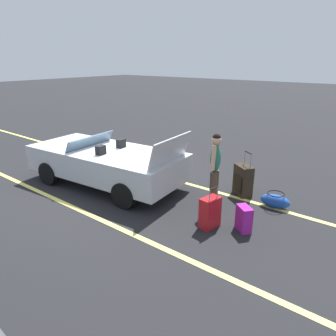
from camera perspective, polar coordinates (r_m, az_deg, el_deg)
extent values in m
plane|color=black|center=(8.35, -10.97, -2.88)|extent=(80.00, 80.00, 0.00)
cube|color=#EAE066|center=(9.19, -4.89, -0.46)|extent=(18.00, 0.12, 0.01)
cube|color=#EAE066|center=(7.60, -18.87, -5.94)|extent=(18.00, 0.12, 0.01)
cube|color=silver|center=(8.13, -11.25, 1.17)|extent=(4.24, 2.13, 0.64)
cube|color=silver|center=(9.19, -17.72, 1.99)|extent=(1.46, 1.79, 0.38)
cube|color=slate|center=(8.36, -14.02, 4.81)|extent=(0.32, 1.56, 0.31)
cube|color=black|center=(7.62, -12.24, 3.23)|extent=(0.18, 0.23, 0.22)
cube|color=black|center=(8.14, -8.61, 4.49)|extent=(0.18, 0.23, 0.22)
cube|color=silver|center=(6.80, 0.44, 3.20)|extent=(0.34, 1.51, 0.62)
cylinder|color=black|center=(8.66, -20.93, -0.89)|extent=(0.62, 0.27, 0.60)
cylinder|color=black|center=(9.64, -13.32, 1.91)|extent=(0.62, 0.27, 0.60)
cylinder|color=black|center=(6.89, -7.99, -4.95)|extent=(0.62, 0.27, 0.60)
cylinder|color=black|center=(8.08, -0.56, -0.98)|extent=(0.62, 0.27, 0.60)
cube|color=#2D2319|center=(7.64, 13.59, -2.22)|extent=(0.55, 0.50, 0.74)
cube|color=black|center=(7.59, 12.58, -2.74)|extent=(0.33, 0.23, 0.41)
cylinder|color=gray|center=(7.40, 14.94, 1.30)|extent=(0.03, 0.03, 0.32)
cylinder|color=gray|center=(7.62, 13.91, 1.89)|extent=(0.03, 0.03, 0.32)
cylinder|color=black|center=(7.46, 14.52, 2.76)|extent=(0.23, 0.17, 0.03)
sphere|color=black|center=(7.70, 14.69, -4.98)|extent=(0.04, 0.04, 0.04)
sphere|color=black|center=(7.96, 13.44, -4.04)|extent=(0.04, 0.04, 0.04)
cube|color=red|center=(6.12, 7.70, -8.10)|extent=(0.31, 0.44, 0.62)
cylinder|color=gray|center=(5.83, 7.67, -4.98)|extent=(0.02, 0.02, 0.22)
cylinder|color=gray|center=(5.98, 9.05, -4.38)|extent=(0.02, 0.02, 0.22)
cylinder|color=black|center=(5.86, 8.42, -3.68)|extent=(0.07, 0.22, 0.03)
sphere|color=black|center=(6.12, 7.35, -11.21)|extent=(0.04, 0.04, 0.04)
sphere|color=black|center=(6.31, 9.05, -10.29)|extent=(0.04, 0.04, 0.04)
cube|color=#991E8C|center=(6.15, 13.73, -9.02)|extent=(0.39, 0.37, 0.50)
cube|color=#721669|center=(6.22, 14.62, -9.18)|extent=(0.23, 0.18, 0.28)
sphere|color=black|center=(6.32, 12.46, -10.47)|extent=(0.04, 0.04, 0.04)
sphere|color=black|center=(6.14, 13.43, -11.52)|extent=(0.04, 0.04, 0.04)
ellipsoid|color=#1E479E|center=(7.29, 19.04, -5.77)|extent=(0.67, 0.37, 0.30)
torus|color=black|center=(7.21, 19.20, -4.47)|extent=(0.41, 0.41, 0.02)
cylinder|color=#4C3F2D|center=(6.84, 8.22, -4.13)|extent=(0.19, 0.19, 0.82)
cylinder|color=#4C3F2D|center=(7.02, 8.60, -3.51)|extent=(0.19, 0.19, 0.82)
ellipsoid|color=#267259|center=(6.68, 8.71, 1.78)|extent=(0.30, 0.37, 0.60)
sphere|color=tan|center=(6.57, 8.88, 5.06)|extent=(0.21, 0.21, 0.21)
sphere|color=black|center=(6.56, 8.91, 5.46)|extent=(0.18, 0.18, 0.18)
cylinder|color=tan|center=(6.47, 8.33, 1.83)|extent=(0.14, 0.21, 0.53)
cylinder|color=tan|center=(6.85, 9.13, 2.79)|extent=(0.14, 0.21, 0.53)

